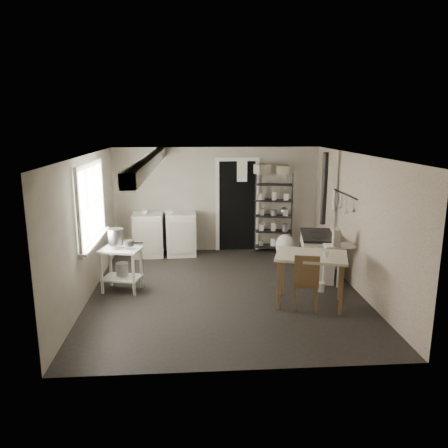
{
  "coord_description": "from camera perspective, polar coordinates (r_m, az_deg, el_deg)",
  "views": [
    {
      "loc": [
        -0.53,
        -7.02,
        2.78
      ],
      "look_at": [
        0.0,
        0.3,
        1.1
      ],
      "focal_mm": 35.0,
      "sensor_mm": 36.0,
      "label": 1
    }
  ],
  "objects": [
    {
      "name": "ceiling_beam",
      "position": [
        7.07,
        -9.66,
        8.01
      ],
      "size": [
        0.18,
        5.0,
        0.18
      ],
      "primitive_type": null,
      "color": "white",
      "rests_on": "ceiling"
    },
    {
      "name": "saucepan",
      "position": [
        7.44,
        -12.35,
        -2.44
      ],
      "size": [
        0.2,
        0.2,
        0.1
      ],
      "primitive_type": "cylinder",
      "rotation": [
        0.0,
        0.0,
        -0.11
      ],
      "color": "#B1B2B4",
      "rests_on": "prep_table"
    },
    {
      "name": "mixing_bowl",
      "position": [
        9.3,
        -7.15,
        1.49
      ],
      "size": [
        0.39,
        0.39,
        0.07
      ],
      "primitive_type": "imported",
      "rotation": [
        0.0,
        0.0,
        0.39
      ],
      "color": "white",
      "rests_on": "base_cabinets"
    },
    {
      "name": "bucket",
      "position": [
        7.62,
        -13.17,
        -5.78
      ],
      "size": [
        0.26,
        0.26,
        0.22
      ],
      "primitive_type": "cylinder",
      "rotation": [
        0.0,
        0.0,
        -0.37
      ],
      "color": "#B1B2B4",
      "rests_on": "prep_table"
    },
    {
      "name": "base_cabinets",
      "position": [
        9.51,
        -7.74,
        -1.35
      ],
      "size": [
        1.43,
        0.65,
        0.92
      ],
      "primitive_type": null,
      "rotation": [
        0.0,
        0.0,
        0.04
      ],
      "color": "beige",
      "rests_on": "ground"
    },
    {
      "name": "shelf_jar",
      "position": [
        9.54,
        4.59,
        4.35
      ],
      "size": [
        0.1,
        0.1,
        0.19
      ],
      "primitive_type": "imported",
      "rotation": [
        0.0,
        0.0,
        0.14
      ],
      "color": "white",
      "rests_on": "shelf_rack"
    },
    {
      "name": "floor",
      "position": [
        7.57,
        0.17,
        -8.66
      ],
      "size": [
        5.0,
        5.0,
        0.0
      ],
      "primitive_type": "plane",
      "color": "black",
      "rests_on": "ground"
    },
    {
      "name": "table_cup",
      "position": [
        6.81,
        13.14,
        -4.31
      ],
      "size": [
        0.1,
        0.1,
        0.09
      ],
      "primitive_type": "imported",
      "rotation": [
        0.0,
        0.0,
        0.0
      ],
      "color": "white",
      "rests_on": "work_table"
    },
    {
      "name": "prep_table",
      "position": [
        7.62,
        -13.23,
        -5.65
      ],
      "size": [
        0.74,
        0.6,
        0.74
      ],
      "primitive_type": null,
      "rotation": [
        0.0,
        0.0,
        -0.23
      ],
      "color": "white",
      "rests_on": "ground"
    },
    {
      "name": "doorway",
      "position": [
        9.7,
        1.73,
        2.32
      ],
      "size": [
        0.96,
        0.1,
        2.08
      ],
      "primitive_type": null,
      "color": "white",
      "rests_on": "ground"
    },
    {
      "name": "side_ledge",
      "position": [
        7.8,
        14.65,
        -5.06
      ],
      "size": [
        0.51,
        0.27,
        0.78
      ],
      "primitive_type": null,
      "rotation": [
        0.0,
        0.0,
        0.0
      ],
      "color": "white",
      "rests_on": "ground"
    },
    {
      "name": "window",
      "position": [
        7.52,
        -17.08,
        2.53
      ],
      "size": [
        0.12,
        1.76,
        1.28
      ],
      "primitive_type": null,
      "color": "white",
      "rests_on": "wall_left"
    },
    {
      "name": "stove",
      "position": [
        8.31,
        11.97,
        -3.75
      ],
      "size": [
        0.74,
        1.11,
        0.8
      ],
      "primitive_type": null,
      "rotation": [
        0.0,
        0.0,
        -0.18
      ],
      "color": "beige",
      "rests_on": "ground"
    },
    {
      "name": "storage_box_b",
      "position": [
        9.54,
        7.67,
        8.03
      ],
      "size": [
        0.27,
        0.25,
        0.17
      ],
      "primitive_type": "cube",
      "rotation": [
        0.0,
        0.0,
        -0.03
      ],
      "color": "#BEB199",
      "rests_on": "shelf_rack"
    },
    {
      "name": "stockpot",
      "position": [
        7.53,
        -13.93,
        -1.63
      ],
      "size": [
        0.29,
        0.29,
        0.27
      ],
      "primitive_type": "cylinder",
      "rotation": [
        0.0,
        0.0,
        -0.16
      ],
      "color": "#B1B2B4",
      "rests_on": "prep_table"
    },
    {
      "name": "ceiling",
      "position": [
        7.05,
        0.18,
        9.0
      ],
      "size": [
        5.0,
        5.0,
        0.0
      ],
      "primitive_type": "plane",
      "rotation": [
        3.14,
        0.0,
        0.0
      ],
      "color": "white",
      "rests_on": "wall_back"
    },
    {
      "name": "wall_front",
      "position": [
        4.83,
        2.41,
        -6.84
      ],
      "size": [
        4.5,
        0.02,
        2.3
      ],
      "primitive_type": "cube",
      "color": "#ACA392",
      "rests_on": "ground"
    },
    {
      "name": "shelf_rack",
      "position": [
        9.66,
        6.52,
        1.9
      ],
      "size": [
        0.87,
        0.49,
        1.74
      ],
      "primitive_type": null,
      "rotation": [
        0.0,
        0.0,
        -0.21
      ],
      "color": "black",
      "rests_on": "ground"
    },
    {
      "name": "wallpaper_panel",
      "position": [
        7.72,
        16.99,
        0.13
      ],
      "size": [
        0.01,
        5.0,
        2.3
      ],
      "primitive_type": null,
      "color": "#BEAE9A",
      "rests_on": "wall_right"
    },
    {
      "name": "floor_crock",
      "position": [
        7.68,
        12.55,
        -8.05
      ],
      "size": [
        0.14,
        0.14,
        0.16
      ],
      "primitive_type": "cylinder",
      "rotation": [
        0.0,
        0.0,
        -0.12
      ],
      "color": "white",
      "rests_on": "ground"
    },
    {
      "name": "counter_cup",
      "position": [
        9.33,
        -10.34,
        1.51
      ],
      "size": [
        0.16,
        0.16,
        0.1
      ],
      "primitive_type": "imported",
      "rotation": [
        0.0,
        0.0,
        0.26
      ],
      "color": "white",
      "rests_on": "base_cabinets"
    },
    {
      "name": "oats_box",
      "position": [
        7.58,
        14.5,
        -1.02
      ],
      "size": [
        0.14,
        0.2,
        0.28
      ],
      "primitive_type": "cube",
      "rotation": [
        0.0,
        0.0,
        -0.17
      ],
      "color": "#BEB199",
      "rests_on": "side_ledge"
    },
    {
      "name": "wall_right",
      "position": [
        7.72,
        17.06,
        0.13
      ],
      "size": [
        0.02,
        5.0,
        2.3
      ],
      "primitive_type": "cube",
      "color": "#ACA392",
      "rests_on": "ground"
    },
    {
      "name": "work_table",
      "position": [
        7.02,
        11.19,
        -7.34
      ],
      "size": [
        1.25,
        1.04,
        0.82
      ],
      "primitive_type": null,
      "rotation": [
        0.0,
        0.0,
        -0.3
      ],
      "color": "beige",
      "rests_on": "ground"
    },
    {
      "name": "utensil_rail",
      "position": [
        8.18,
        15.36,
        3.79
      ],
      "size": [
        0.06,
        1.2,
        0.44
      ],
      "primitive_type": null,
      "color": "#B1B2B4",
      "rests_on": "wall_right"
    },
    {
      "name": "chair",
      "position": [
        6.82,
        10.66,
        -7.0
      ],
      "size": [
        0.45,
        0.47,
        0.9
      ],
      "primitive_type": null,
      "rotation": [
        0.0,
        0.0,
        -0.24
      ],
      "color": "brown",
      "rests_on": "ground"
    },
    {
      "name": "flour_sack",
      "position": [
        9.42,
        7.99,
        -2.88
      ],
      "size": [
        0.49,
        0.44,
        0.5
      ],
      "primitive_type": "ellipsoid",
      "rotation": [
        0.0,
        0.0,
        -0.25
      ],
      "color": "white",
      "rests_on": "ground"
    },
    {
      "name": "wall_left",
      "position": [
        7.41,
        -17.46,
        -0.42
      ],
      "size": [
        0.02,
        5.0,
        2.3
      ],
      "primitive_type": "cube",
      "color": "#ACA392",
      "rests_on": "ground"
    },
    {
      "name": "wall_back",
      "position": [
        9.67,
        -0.94,
        3.19
      ],
      "size": [
        4.5,
        0.02,
        2.3
      ],
      "primitive_type": "cube",
      "color": "#ACA392",
      "rests_on": "ground"
    },
    {
      "name": "storage_box_a",
      "position": [
        9.47,
        5.04,
        8.18
      ],
      "size": [
        0.36,
        0.34,
        0.2
      ],
      "primitive_type": "cube",
      "rotation": [
        0.0,
        0.0,
        0.36
      ],
      "color": "#BEB199",
      "rests_on": "shelf_rack"
    },
    {
      "name": "stovepipe",
      "position": [
        8.49,
        12.96,
        4.52
      ],
      "size": [
        0.13,
        0.13,
        1.35
      ],
      "primitive_type": null,
      "rotation": [
        0.0,
        0.0,
        -0.3
      ],
      "color": "black",
      "rests_on": "stove"
    }
  ]
}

